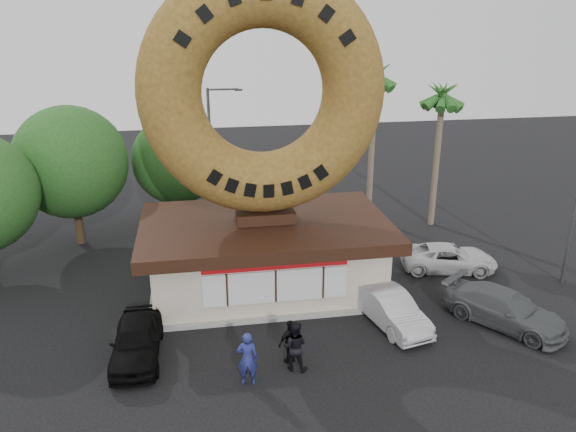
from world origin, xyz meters
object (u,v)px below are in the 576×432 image
(traffic_signal, at_px, (576,206))
(car_grey, at_px, (505,309))
(person_center, at_px, (295,346))
(person_right, at_px, (291,342))
(car_black, at_px, (137,340))
(car_silver, at_px, (391,309))
(giant_donut, at_px, (263,93))
(person_left, at_px, (247,358))
(donut_shop, at_px, (266,252))
(car_white, at_px, (449,258))
(street_lamp, at_px, (213,147))

(traffic_signal, bearing_deg, car_grey, -147.52)
(traffic_signal, relative_size, person_center, 3.18)
(traffic_signal, height_order, person_center, traffic_signal)
(person_center, distance_m, person_right, 0.46)
(car_black, xyz_separation_m, car_silver, (10.11, 0.66, -0.04))
(person_right, xyz_separation_m, car_silver, (4.53, 1.94, -0.16))
(giant_donut, distance_m, person_left, 10.85)
(donut_shop, xyz_separation_m, car_black, (-5.51, -4.87, -1.03))
(giant_donut, xyz_separation_m, car_black, (-5.51, -4.89, -8.26))
(car_silver, height_order, car_white, car_silver)
(traffic_signal, height_order, person_right, traffic_signal)
(person_right, height_order, car_silver, person_right)
(donut_shop, bearing_deg, giant_donut, 90.00)
(donut_shop, bearing_deg, car_white, 1.67)
(street_lamp, xyz_separation_m, person_right, (1.93, -16.17, -3.61))
(donut_shop, height_order, giant_donut, giant_donut)
(giant_donut, height_order, traffic_signal, giant_donut)
(person_center, xyz_separation_m, car_black, (-5.66, 1.73, -0.22))
(person_center, height_order, car_black, person_center)
(donut_shop, height_order, person_center, donut_shop)
(traffic_signal, bearing_deg, car_black, -171.60)
(traffic_signal, distance_m, car_grey, 6.49)
(car_black, bearing_deg, traffic_signal, 9.61)
(donut_shop, height_order, car_silver, donut_shop)
(person_right, bearing_deg, donut_shop, -113.13)
(person_left, xyz_separation_m, person_right, (1.68, 0.99, -0.13))
(donut_shop, distance_m, person_left, 7.36)
(street_lamp, bearing_deg, donut_shop, -79.50)
(street_lamp, height_order, traffic_signal, street_lamp)
(car_black, height_order, car_grey, car_black)
(giant_donut, bearing_deg, donut_shop, -90.00)
(donut_shop, relative_size, person_right, 6.46)
(person_right, relative_size, car_white, 0.37)
(car_grey, bearing_deg, person_left, 155.69)
(giant_donut, bearing_deg, car_grey, -28.78)
(person_left, height_order, person_right, person_left)
(car_silver, relative_size, car_white, 0.91)
(person_left, height_order, car_grey, person_left)
(giant_donut, height_order, car_black, giant_donut)
(traffic_signal, xyz_separation_m, car_white, (-4.79, 2.26, -3.22))
(traffic_signal, xyz_separation_m, car_grey, (-4.79, -3.05, -3.14))
(donut_shop, height_order, traffic_signal, traffic_signal)
(person_left, bearing_deg, car_black, -22.87)
(donut_shop, bearing_deg, car_black, -138.48)
(car_white, bearing_deg, street_lamp, 61.40)
(person_left, distance_m, car_grey, 11.01)
(car_silver, bearing_deg, car_black, 170.80)
(street_lamp, distance_m, person_right, 16.68)
(donut_shop, distance_m, street_lamp, 10.54)
(donut_shop, height_order, car_black, donut_shop)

